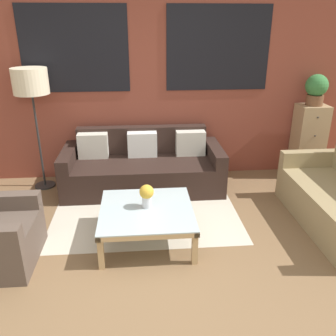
% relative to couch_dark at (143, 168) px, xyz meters
% --- Properties ---
extents(ground_plane, '(16.00, 16.00, 0.00)m').
position_rel_couch_dark_xyz_m(ground_plane, '(0.11, -1.95, -0.28)').
color(ground_plane, brown).
extents(wall_back_brick, '(8.40, 0.09, 2.80)m').
position_rel_couch_dark_xyz_m(wall_back_brick, '(0.11, 0.49, 1.12)').
color(wall_back_brick, brown).
rests_on(wall_back_brick, ground_plane).
extents(rug, '(2.19, 1.56, 0.00)m').
position_rel_couch_dark_xyz_m(rug, '(0.01, -0.73, -0.28)').
color(rug, beige).
rests_on(rug, ground_plane).
extents(couch_dark, '(2.12, 0.88, 0.78)m').
position_rel_couch_dark_xyz_m(couch_dark, '(0.00, 0.00, 0.00)').
color(couch_dark, black).
rests_on(couch_dark, ground_plane).
extents(coffee_table, '(0.95, 0.95, 0.37)m').
position_rel_couch_dark_xyz_m(coffee_table, '(0.01, -1.31, 0.03)').
color(coffee_table, silver).
rests_on(coffee_table, ground_plane).
extents(floor_lamp, '(0.44, 0.44, 1.61)m').
position_rel_couch_dark_xyz_m(floor_lamp, '(-1.38, 0.14, 1.12)').
color(floor_lamp, '#2D2D2D').
rests_on(floor_lamp, ground_plane).
extents(drawer_cabinet, '(0.41, 0.36, 1.05)m').
position_rel_couch_dark_xyz_m(drawer_cabinet, '(2.41, 0.24, 0.24)').
color(drawer_cabinet, tan).
rests_on(drawer_cabinet, ground_plane).
extents(potted_plant, '(0.30, 0.30, 0.43)m').
position_rel_couch_dark_xyz_m(potted_plant, '(2.41, 0.24, 1.00)').
color(potted_plant, brown).
rests_on(potted_plant, drawer_cabinet).
extents(flower_vase, '(0.15, 0.15, 0.25)m').
position_rel_couch_dark_xyz_m(flower_vase, '(0.02, -1.27, 0.23)').
color(flower_vase, silver).
rests_on(flower_vase, coffee_table).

